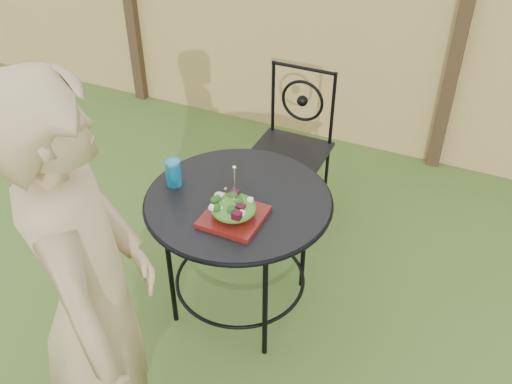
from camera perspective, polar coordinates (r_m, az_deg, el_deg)
ground at (r=3.32m, az=-13.18°, el=-10.82°), size 60.00×60.00×0.00m
fence at (r=4.42m, az=2.33°, el=17.49°), size 8.00×0.12×1.90m
patio_table at (r=2.84m, az=-1.73°, el=-2.85°), size 0.92×0.92×0.72m
patio_chair at (r=3.61m, az=3.62°, el=5.00°), size 0.46×0.46×0.95m
diner at (r=2.08m, az=-15.76°, el=-10.99°), size 0.73×0.79×1.80m
salad_plate at (r=2.63m, az=-2.24°, el=-2.49°), size 0.27×0.27×0.02m
salad at (r=2.60m, az=-2.27°, el=-1.60°), size 0.21×0.21×0.08m
fork at (r=2.51m, az=-2.13°, el=0.67°), size 0.01×0.01×0.18m
drinking_glass at (r=2.84m, az=-8.26°, el=1.95°), size 0.08×0.08×0.14m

